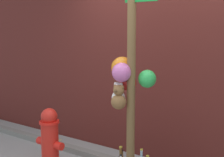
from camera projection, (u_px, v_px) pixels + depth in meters
building_wall at (163, 26)px, 3.85m from camera, size 10.00×0.20×3.58m
memorial_post at (128, 62)px, 3.11m from camera, size 0.54×0.37×2.51m
fire_hydrant at (50, 138)px, 3.73m from camera, size 0.41×0.25×0.78m
litter_1 at (58, 140)px, 4.76m from camera, size 0.13×0.15×0.01m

